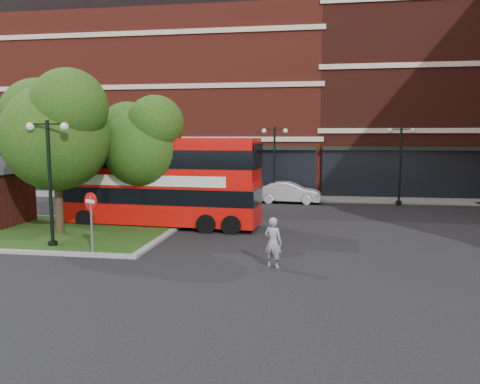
% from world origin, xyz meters
% --- Properties ---
extents(ground, '(120.00, 120.00, 0.00)m').
position_xyz_m(ground, '(0.00, 0.00, 0.00)').
color(ground, black).
rests_on(ground, ground).
extents(pavement_far, '(44.00, 3.00, 0.12)m').
position_xyz_m(pavement_far, '(0.00, 16.50, 0.06)').
color(pavement_far, slate).
rests_on(pavement_far, ground).
extents(terrace_far_left, '(26.00, 12.00, 14.00)m').
position_xyz_m(terrace_far_left, '(-8.00, 24.00, 7.00)').
color(terrace_far_left, maroon).
rests_on(terrace_far_left, ground).
extents(terrace_far_right, '(18.00, 12.00, 16.00)m').
position_xyz_m(terrace_far_right, '(14.00, 24.00, 8.00)').
color(terrace_far_right, '#471911').
rests_on(terrace_far_right, ground).
extents(traffic_island, '(12.60, 7.60, 0.15)m').
position_xyz_m(traffic_island, '(-8.00, 3.00, 0.07)').
color(traffic_island, gray).
rests_on(traffic_island, ground).
extents(tree_island_west, '(5.40, 4.71, 7.21)m').
position_xyz_m(tree_island_west, '(-6.60, 2.58, 4.79)').
color(tree_island_west, '#2D2116').
rests_on(tree_island_west, ground).
extents(tree_island_east, '(4.46, 3.90, 6.29)m').
position_xyz_m(tree_island_east, '(-3.58, 5.06, 4.24)').
color(tree_island_east, '#2D2116').
rests_on(tree_island_east, ground).
extents(lamp_island, '(1.72, 0.36, 5.00)m').
position_xyz_m(lamp_island, '(-5.50, 0.20, 2.83)').
color(lamp_island, black).
rests_on(lamp_island, ground).
extents(lamp_far_left, '(1.72, 0.36, 5.00)m').
position_xyz_m(lamp_far_left, '(2.00, 14.50, 2.83)').
color(lamp_far_left, black).
rests_on(lamp_far_left, ground).
extents(lamp_far_right, '(1.72, 0.36, 5.00)m').
position_xyz_m(lamp_far_right, '(10.00, 14.50, 2.83)').
color(lamp_far_right, black).
rests_on(lamp_far_right, ground).
extents(bus, '(10.04, 2.95, 3.78)m').
position_xyz_m(bus, '(-2.94, 5.43, 2.48)').
color(bus, red).
rests_on(bus, ground).
extents(woman, '(0.73, 0.61, 1.71)m').
position_xyz_m(woman, '(3.24, -1.07, 0.86)').
color(woman, gray).
rests_on(woman, ground).
extents(car_silver, '(4.44, 1.95, 1.49)m').
position_xyz_m(car_silver, '(-0.70, 14.65, 0.74)').
color(car_silver, '#A4A7AB').
rests_on(car_silver, ground).
extents(car_white, '(4.31, 1.73, 1.39)m').
position_xyz_m(car_white, '(3.00, 14.50, 0.70)').
color(car_white, silver).
rests_on(car_white, ground).
extents(no_entry_sign, '(0.61, 0.32, 2.35)m').
position_xyz_m(no_entry_sign, '(-3.50, -0.50, 1.68)').
color(no_entry_sign, slate).
rests_on(no_entry_sign, ground).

